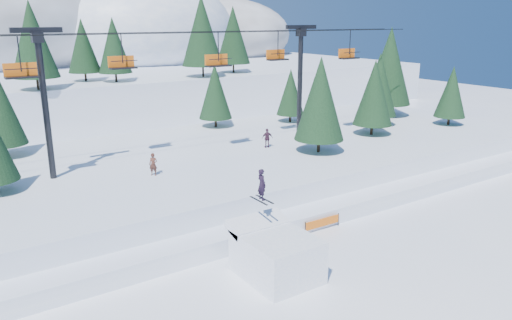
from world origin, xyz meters
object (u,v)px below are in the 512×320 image
jump_kicker (276,253)px  banner_near (322,223)px  chairlift (185,72)px  banner_far (358,201)px

jump_kicker → banner_near: jump_kicker is taller
banner_near → chairlift: bearing=102.8°
jump_kicker → chairlift: chairlift is taller
jump_kicker → chairlift: (3.00, 16.30, 8.04)m
banner_near → banner_far: bearing=17.8°
banner_near → banner_far: same height
chairlift → banner_near: (3.00, -13.21, -8.78)m
jump_kicker → banner_far: (10.78, 4.63, -0.74)m
chairlift → banner_near: size_ratio=16.08×
banner_far → banner_near: bearing=-162.2°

